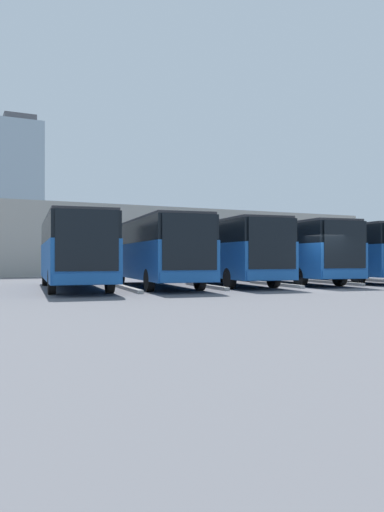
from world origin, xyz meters
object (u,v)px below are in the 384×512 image
object	(u,v)px
bus_1	(339,251)
bus_2	(287,251)
bus_5	(74,249)
bus_4	(156,250)
bus_0	(384,252)
bus_3	(225,250)

from	to	relation	value
bus_1	bus_2	xyz separation A→B (m)	(4.01, 0.23, 0.00)
bus_5	bus_4	bearing A→B (deg)	-174.55
bus_0	bus_2	bearing A→B (deg)	10.76
bus_2	bus_4	size ratio (longest dim) A/B	1.00
bus_0	bus_1	size ratio (longest dim) A/B	1.00
bus_1	bus_2	size ratio (longest dim) A/B	1.00
bus_0	bus_2	world-z (taller)	same
bus_3	bus_4	world-z (taller)	same
bus_3	bus_1	bearing A→B (deg)	-171.45
bus_1	bus_5	world-z (taller)	same
bus_1	bus_2	distance (m)	4.02
bus_3	bus_4	bearing A→B (deg)	9.68
bus_2	bus_5	world-z (taller)	same
bus_2	bus_5	xyz separation A→B (m)	(12.04, -0.04, 0.00)
bus_0	bus_3	bearing A→B (deg)	9.31
bus_0	bus_1	xyz separation A→B (m)	(4.01, 0.24, 0.00)
bus_1	bus_4	bearing A→B (deg)	8.93
bus_0	bus_4	world-z (taller)	same
bus_0	bus_1	world-z (taller)	same
bus_2	bus_5	size ratio (longest dim) A/B	1.00
bus_5	bus_2	bearing A→B (deg)	-172.83
bus_5	bus_3	bearing A→B (deg)	-172.43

